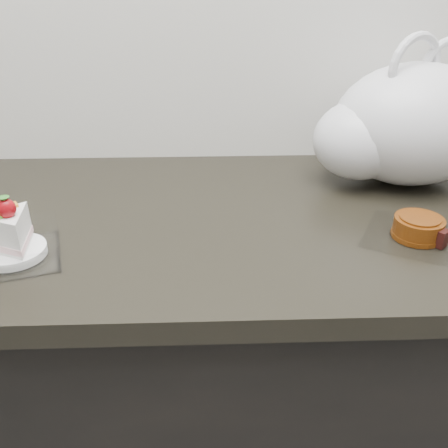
# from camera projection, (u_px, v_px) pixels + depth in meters

# --- Properties ---
(counter) EXTENTS (2.04, 0.64, 0.90)m
(counter) POSITION_uv_depth(u_px,v_px,m) (216.00, 386.00, 1.16)
(counter) COLOR black
(counter) RESTS_ON ground
(cake_tray) EXTENTS (0.17, 0.17, 0.11)m
(cake_tray) POSITION_uv_depth(u_px,v_px,m) (11.00, 242.00, 0.79)
(cake_tray) COLOR white
(cake_tray) RESTS_ON counter
(mooncake_wrap) EXTENTS (0.22, 0.22, 0.04)m
(mooncake_wrap) POSITION_uv_depth(u_px,v_px,m) (419.00, 230.00, 0.86)
(mooncake_wrap) COLOR white
(mooncake_wrap) RESTS_ON counter
(plastic_bag) EXTENTS (0.43, 0.35, 0.31)m
(plastic_bag) POSITION_uv_depth(u_px,v_px,m) (403.00, 127.00, 1.03)
(plastic_bag) COLOR silver
(plastic_bag) RESTS_ON counter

